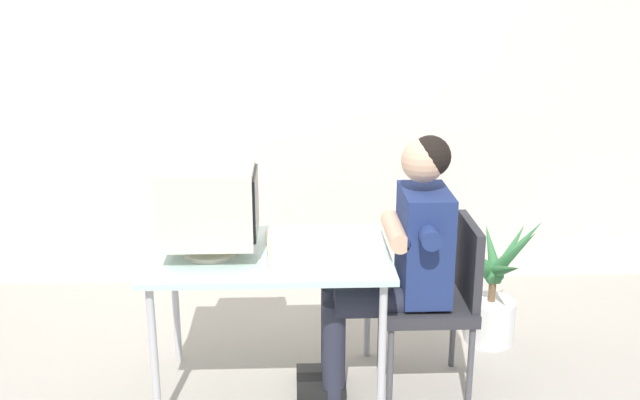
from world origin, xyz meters
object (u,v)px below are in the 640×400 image
person_seated (400,255)px  potted_plant (492,286)px  crt_monitor (209,204)px  keyboard (286,246)px  office_chair (439,294)px  desk (269,264)px

person_seated → potted_plant: bearing=37.8°
potted_plant → person_seated: bearing=-142.2°
crt_monitor → person_seated: bearing=1.4°
crt_monitor → keyboard: crt_monitor is taller
keyboard → office_chair: size_ratio=0.57×
office_chair → keyboard: bearing=177.0°
keyboard → potted_plant: (1.13, 0.42, -0.41)m
crt_monitor → office_chair: (1.08, 0.02, -0.47)m
person_seated → potted_plant: person_seated is taller
crt_monitor → person_seated: 0.93m
crt_monitor → office_chair: bearing=1.2°
potted_plant → keyboard: bearing=-159.7°
desk → office_chair: (0.82, -0.01, -0.17)m
crt_monitor → keyboard: 0.42m
keyboard → person_seated: bearing=-4.1°
office_chair → person_seated: person_seated is taller
person_seated → potted_plant: size_ratio=1.71×
crt_monitor → office_chair: 1.18m
keyboard → potted_plant: keyboard is taller
desk → potted_plant: potted_plant is taller
keyboard → potted_plant: bearing=20.3°
crt_monitor → office_chair: crt_monitor is taller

